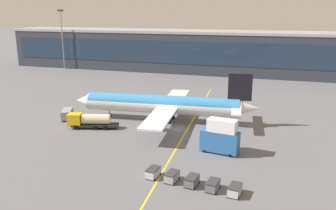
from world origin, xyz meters
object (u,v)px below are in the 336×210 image
main_airliner (163,104)px  baggage_cart_4 (235,190)px  crew_van (67,114)px  catering_lift (220,137)px  baggage_cart_2 (192,181)px  baggage_cart_0 (153,172)px  fuel_tanker (90,120)px  baggage_cart_1 (172,177)px  baggage_cart_3 (213,185)px

main_airliner → baggage_cart_4: main_airliner is taller
crew_van → catering_lift: catering_lift is taller
catering_lift → baggage_cart_2: 13.86m
catering_lift → baggage_cart_0: bearing=-123.2°
main_airliner → fuel_tanker: bearing=-144.7°
main_airliner → fuel_tanker: main_airliner is taller
baggage_cart_4 → baggage_cart_0: bearing=172.1°
fuel_tanker → baggage_cart_0: fuel_tanker is taller
baggage_cart_1 → baggage_cart_4: 9.60m
baggage_cart_0 → baggage_cart_2: same height
catering_lift → baggage_cart_4: (4.40, -14.41, -2.28)m
catering_lift → crew_van: bearing=166.0°
fuel_tanker → baggage_cart_4: 38.92m
catering_lift → baggage_cart_0: size_ratio=2.50×
main_airliner → crew_van: size_ratio=7.96×
baggage_cart_0 → baggage_cart_1: 3.20m
crew_van → baggage_cart_0: crew_van is taller
baggage_cart_3 → fuel_tanker: bearing=147.9°
catering_lift → baggage_cart_1: size_ratio=2.50×
catering_lift → baggage_cart_1: 14.24m
fuel_tanker → baggage_cart_4: size_ratio=3.91×
main_airliner → crew_van: bearing=-166.2°
baggage_cart_2 → main_airliner: bearing=115.7°
main_airliner → baggage_cart_3: main_airliner is taller
baggage_cart_0 → baggage_cart_3: size_ratio=1.00×
main_airliner → baggage_cart_3: bearing=-59.7°
baggage_cart_1 → baggage_cart_3: size_ratio=1.00×
main_airliner → fuel_tanker: (-13.62, -9.65, -2.24)m
fuel_tanker → crew_van: bearing=153.2°
baggage_cart_2 → baggage_cart_4: size_ratio=1.00×
baggage_cart_2 → baggage_cart_1: bearing=172.1°
main_airliner → fuel_tanker: size_ratio=3.90×
crew_van → baggage_cart_2: bearing=-32.7°
main_airliner → baggage_cart_1: main_airliner is taller
baggage_cart_0 → baggage_cart_3: (9.51, -1.32, 0.00)m
crew_van → baggage_cart_1: (32.54, -22.52, -0.53)m
baggage_cart_3 → baggage_cart_4: 3.20m
crew_van → baggage_cart_3: 45.38m
main_airliner → baggage_cart_4: bearing=-55.6°
main_airliner → baggage_cart_0: (7.33, -27.47, -3.20)m
fuel_tanker → baggage_cart_3: (30.46, -19.14, -0.96)m
baggage_cart_0 → baggage_cart_4: bearing=-7.9°
baggage_cart_1 → baggage_cart_4: bearing=-7.9°
catering_lift → baggage_cart_2: catering_lift is taller
main_airliner → baggage_cart_4: size_ratio=15.23×
fuel_tanker → baggage_cart_1: (24.12, -18.26, -0.96)m
crew_van → baggage_cart_3: crew_van is taller
baggage_cart_2 → baggage_cart_3: 3.20m
fuel_tanker → baggage_cart_0: size_ratio=3.91×
catering_lift → baggage_cart_1: (-5.11, -13.10, -2.28)m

